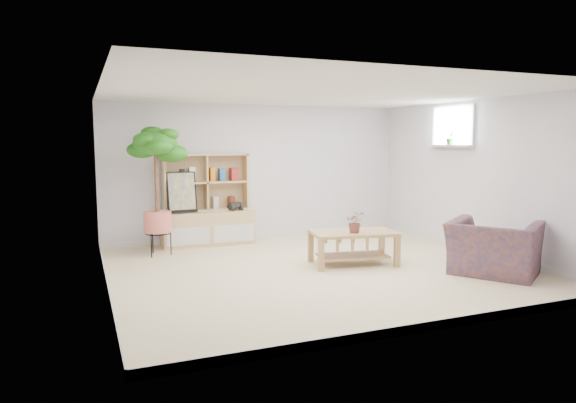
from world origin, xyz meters
name	(u,v)px	position (x,y,z in m)	size (l,w,h in m)	color
floor	(318,269)	(0.00, 0.00, 0.00)	(5.50, 5.00, 0.01)	beige
ceiling	(319,92)	(0.00, 0.00, 2.40)	(5.50, 5.00, 0.01)	white
walls	(318,183)	(0.00, 0.00, 1.20)	(5.51, 5.01, 2.40)	silver
baseboard	(318,266)	(0.00, 0.00, 0.05)	(5.50, 5.00, 0.10)	silver
window	(453,126)	(2.73, 0.60, 2.00)	(0.10, 0.98, 0.68)	white
window_sill	(450,146)	(2.67, 0.60, 1.68)	(0.14, 1.00, 0.04)	silver
storage_unit	(208,200)	(-1.00, 2.24, 0.77)	(1.55, 0.52, 1.55)	tan
poster	(182,192)	(-1.45, 2.18, 0.92)	(0.49, 0.11, 0.68)	yellow
toy_truck	(235,206)	(-0.54, 2.17, 0.66)	(0.29, 0.20, 0.15)	black
coffee_table	(353,248)	(0.58, 0.07, 0.24)	(1.18, 0.64, 0.48)	#A07C44
table_plant	(355,222)	(0.56, -0.03, 0.63)	(0.27, 0.24, 0.30)	#1A5919
floor_tree	(157,191)	(-1.91, 1.74, 1.00)	(0.73, 0.73, 1.99)	#1B6711
armchair	(494,244)	(2.03, -1.12, 0.41)	(1.10, 0.96, 0.81)	navy
sill_plant	(450,138)	(2.67, 0.60, 1.81)	(0.12, 0.10, 0.23)	#1B6711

